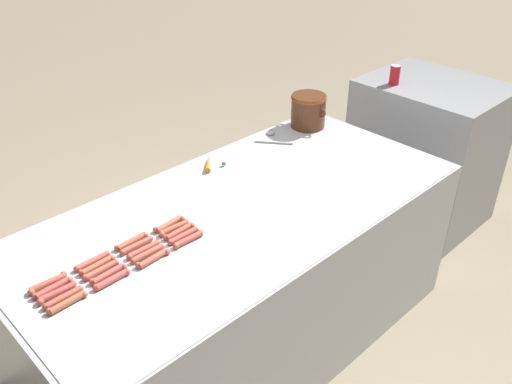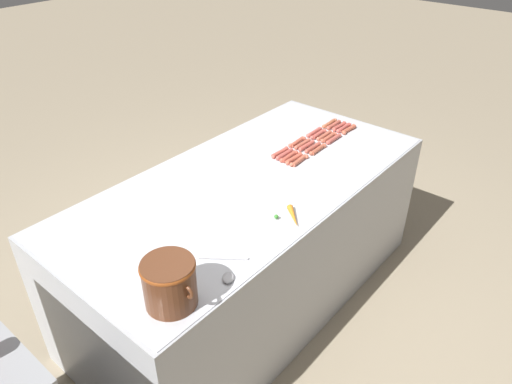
{
  "view_description": "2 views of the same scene",
  "coord_description": "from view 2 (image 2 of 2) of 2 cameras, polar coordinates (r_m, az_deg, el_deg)",
  "views": [
    {
      "loc": [
        1.61,
        -1.45,
        2.28
      ],
      "look_at": [
        0.04,
        0.06,
        0.94
      ],
      "focal_mm": 38.1,
      "sensor_mm": 36.0,
      "label": 1
    },
    {
      "loc": [
        -1.51,
        1.73,
        2.26
      ],
      "look_at": [
        -0.1,
        0.06,
        0.87
      ],
      "focal_mm": 33.45,
      "sensor_mm": 36.0,
      "label": 2
    }
  ],
  "objects": [
    {
      "name": "hot_dog_2",
      "position": [
        3.0,
        7.41,
        5.07
      ],
      "size": [
        0.03,
        0.16,
        0.03
      ],
      "color": "#B0563D",
      "rests_on": "griddle_counter"
    },
    {
      "name": "bean_pot",
      "position": [
        1.89,
        -10.32,
        -10.46
      ],
      "size": [
        0.27,
        0.22,
        0.2
      ],
      "color": "#562D19",
      "rests_on": "griddle_counter"
    },
    {
      "name": "serving_spoon",
      "position": [
        2.07,
        -3.56,
        -9.4
      ],
      "size": [
        0.24,
        0.2,
        0.02
      ],
      "color": "#B7B7BC",
      "rests_on": "griddle_counter"
    },
    {
      "name": "hot_dog_3",
      "position": [
        2.86,
        5.18,
        3.77
      ],
      "size": [
        0.04,
        0.16,
        0.03
      ],
      "color": "#BA5B43",
      "rests_on": "griddle_counter"
    },
    {
      "name": "hot_dog_18",
      "position": [
        3.08,
        4.94,
        5.98
      ],
      "size": [
        0.04,
        0.16,
        0.03
      ],
      "color": "#BA5641",
      "rests_on": "griddle_counter"
    },
    {
      "name": "hot_dog_6",
      "position": [
        3.02,
        6.81,
        5.3
      ],
      "size": [
        0.03,
        0.16,
        0.03
      ],
      "color": "#B05242",
      "rests_on": "griddle_counter"
    },
    {
      "name": "hot_dog_0",
      "position": [
        3.3,
        11.05,
        7.37
      ],
      "size": [
        0.04,
        0.16,
        0.03
      ],
      "color": "#B7563E",
      "rests_on": "griddle_counter"
    },
    {
      "name": "hot_dog_19",
      "position": [
        2.95,
        2.89,
        4.75
      ],
      "size": [
        0.03,
        0.16,
        0.03
      ],
      "color": "#BB5042",
      "rests_on": "griddle_counter"
    },
    {
      "name": "hot_dog_15",
      "position": [
        2.93,
        3.44,
        4.53
      ],
      "size": [
        0.03,
        0.16,
        0.03
      ],
      "color": "#B34F46",
      "rests_on": "griddle_counter"
    },
    {
      "name": "carrot",
      "position": [
        2.37,
        4.38,
        -2.94
      ],
      "size": [
        0.15,
        0.14,
        0.03
      ],
      "color": "orange",
      "rests_on": "griddle_counter"
    },
    {
      "name": "griddle_counter",
      "position": [
        2.93,
        -0.79,
        -5.88
      ],
      "size": [
        1.07,
        2.25,
        0.87
      ],
      "color": "#ADAFB5",
      "rests_on": "ground_plane"
    },
    {
      "name": "hot_dog_16",
      "position": [
        3.37,
        8.8,
        8.11
      ],
      "size": [
        0.03,
        0.16,
        0.03
      ],
      "color": "#B05D3D",
      "rests_on": "griddle_counter"
    },
    {
      "name": "hot_dog_9",
      "position": [
        3.19,
        8.18,
        6.7
      ],
      "size": [
        0.03,
        0.16,
        0.03
      ],
      "color": "#B35A44",
      "rests_on": "griddle_counter"
    },
    {
      "name": "hot_dog_7",
      "position": [
        2.88,
        4.57,
        4.02
      ],
      "size": [
        0.03,
        0.16,
        0.03
      ],
      "color": "#B95440",
      "rests_on": "griddle_counter"
    },
    {
      "name": "hot_dog_1",
      "position": [
        3.15,
        9.28,
        6.28
      ],
      "size": [
        0.03,
        0.16,
        0.03
      ],
      "color": "#B75347",
      "rests_on": "griddle_counter"
    },
    {
      "name": "hot_dog_13",
      "position": [
        3.2,
        7.48,
        6.87
      ],
      "size": [
        0.03,
        0.16,
        0.03
      ],
      "color": "#B75147",
      "rests_on": "griddle_counter"
    },
    {
      "name": "hot_dog_17",
      "position": [
        3.22,
        6.98,
        7.11
      ],
      "size": [
        0.03,
        0.16,
        0.03
      ],
      "color": "#B85147",
      "rests_on": "griddle_counter"
    },
    {
      "name": "hot_dog_4",
      "position": [
        3.32,
        10.46,
        7.57
      ],
      "size": [
        0.03,
        0.16,
        0.03
      ],
      "color": "#B64F47",
      "rests_on": "griddle_counter"
    },
    {
      "name": "hot_dog_5",
      "position": [
        3.17,
        8.7,
        6.48
      ],
      "size": [
        0.03,
        0.16,
        0.03
      ],
      "color": "#B65842",
      "rests_on": "griddle_counter"
    },
    {
      "name": "ground_plane",
      "position": [
        3.22,
        -0.74,
        -11.97
      ],
      "size": [
        20.0,
        20.0,
        0.0
      ],
      "primitive_type": "plane",
      "color": "gray"
    },
    {
      "name": "hot_dog_12",
      "position": [
        3.35,
        9.28,
        7.93
      ],
      "size": [
        0.03,
        0.16,
        0.03
      ],
      "color": "#B25343",
      "rests_on": "griddle_counter"
    },
    {
      "name": "hot_dog_11",
      "position": [
        2.9,
        3.97,
        4.26
      ],
      "size": [
        0.03,
        0.16,
        0.03
      ],
      "color": "#B8503E",
      "rests_on": "griddle_counter"
    },
    {
      "name": "hot_dog_14",
      "position": [
        3.06,
        5.58,
        5.73
      ],
      "size": [
        0.03,
        0.16,
        0.03
      ],
      "color": "#B25744",
      "rests_on": "griddle_counter"
    },
    {
      "name": "hot_dog_8",
      "position": [
        3.33,
        9.93,
        7.75
      ],
      "size": [
        0.03,
        0.16,
        0.03
      ],
      "color": "#B74F44",
      "rests_on": "griddle_counter"
    },
    {
      "name": "hot_dog_10",
      "position": [
        3.04,
        6.07,
        5.53
      ],
      "size": [
        0.03,
        0.16,
        0.03
      ],
      "color": "#B75145",
      "rests_on": "griddle_counter"
    }
  ]
}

